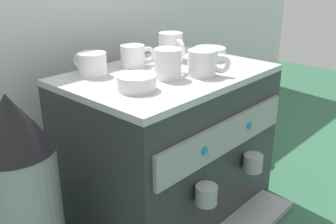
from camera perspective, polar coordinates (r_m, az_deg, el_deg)
ground_plane at (r=1.29m, az=0.00°, el=-13.32°), size 4.00×4.00×0.00m
tiled_backsplash_wall at (r=1.37m, az=-11.75°, el=9.25°), size 2.80×0.03×0.91m
espresso_machine at (r=1.18m, az=0.17°, el=-4.60°), size 0.59×0.51×0.44m
ceramic_cup_0 at (r=1.03m, az=0.10°, el=7.20°), size 0.11×0.07×0.08m
ceramic_cup_1 at (r=1.15m, az=-5.05°, el=8.26°), size 0.10×0.07×0.06m
ceramic_cup_2 at (r=1.06m, az=5.26°, el=7.23°), size 0.09×0.11×0.07m
ceramic_cup_3 at (r=1.08m, az=-11.23°, el=6.97°), size 0.08×0.11×0.06m
ceramic_cup_4 at (r=1.23m, az=0.51°, el=9.70°), size 0.07×0.12×0.08m
ceramic_bowl_0 at (r=0.94m, az=-4.68°, el=4.30°), size 0.10×0.10×0.04m
ceramic_bowl_1 at (r=1.24m, az=6.16°, el=8.52°), size 0.10×0.10×0.04m
coffee_grinder at (r=0.96m, az=-20.94°, el=-11.08°), size 0.18×0.18×0.48m
milk_pitcher at (r=1.55m, az=11.63°, el=-4.61°), size 0.11×0.11×0.13m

